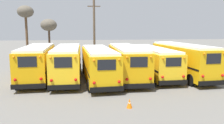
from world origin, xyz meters
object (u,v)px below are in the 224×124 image
Objects in this scene: school_bus_0 at (38,61)px; school_bus_3 at (126,61)px; utility_pole at (94,30)px; school_bus_1 at (68,62)px; school_bus_2 at (98,63)px; traffic_cone at (129,103)px; school_bus_4 at (152,60)px; bare_tree_1 at (26,14)px; school_bus_5 at (182,59)px; bare_tree_0 at (49,26)px.

school_bus_0 is 8.62m from school_bus_3.
utility_pole is at bearing 57.36° from school_bus_0.
school_bus_2 is (2.87, -0.74, -0.06)m from school_bus_1.
traffic_cone is (1.03, -18.41, -4.36)m from utility_pole.
school_bus_0 is 11.47m from school_bus_4.
school_bus_0 is 0.95× the size of school_bus_3.
school_bus_4 is at bearing 64.11° from traffic_cone.
bare_tree_1 reaches higher than school_bus_0.
bare_tree_1 is (-10.16, 4.33, 2.50)m from utility_pole.
school_bus_5 is 11.02m from traffic_cone.
school_bus_5 is at bearing -3.28° from school_bus_0.
school_bus_0 is at bearing 175.68° from school_bus_3.
school_bus_5 is at bearing -51.05° from utility_pole.
school_bus_2 is 5.93m from school_bus_4.
school_bus_3 reaches higher than traffic_cone.
utility_pole is at bearing -23.10° from bare_tree_1.
school_bus_5 is 13.49m from utility_pole.
school_bus_4 is at bearing 0.38° from school_bus_0.
school_bus_0 is at bearing 176.72° from school_bus_5.
school_bus_4 is (2.87, 0.73, -0.10)m from school_bus_3.
bare_tree_1 is (-15.58, 13.69, 5.55)m from school_bus_4.
school_bus_2 reaches higher than traffic_cone.
school_bus_1 is at bearing -174.73° from school_bus_4.
school_bus_5 is at bearing 48.31° from traffic_cone.
bare_tree_0 is at bearing -12.66° from bare_tree_1.
utility_pole is (-2.56, 10.08, 2.94)m from school_bus_3.
school_bus_5 reaches higher than school_bus_3.
school_bus_5 is at bearing -0.53° from school_bus_1.
bare_tree_1 is (-12.71, 14.41, 5.44)m from school_bus_3.
school_bus_5 is (2.87, -0.90, 0.20)m from school_bus_4.
school_bus_0 reaches higher than school_bus_4.
school_bus_2 is 11.29m from utility_pole.
school_bus_0 is 11.52m from traffic_cone.
school_bus_2 is at bearing -175.79° from school_bus_5.
school_bus_1 is at bearing -75.63° from bare_tree_0.
traffic_cone is at bearing -70.64° from bare_tree_0.
bare_tree_0 is (-12.11, 12.91, 3.74)m from school_bus_4.
school_bus_1 is 11.03m from utility_pole.
school_bus_2 is 1.00× the size of school_bus_5.
bare_tree_0 is (-0.64, 12.99, 3.59)m from school_bus_0.
utility_pole is 18.95m from traffic_cone.
utility_pole is (-5.42, 9.36, 3.05)m from school_bus_4.
traffic_cone is (7.07, -8.98, -1.46)m from school_bus_0.
school_bus_5 is at bearing 4.21° from school_bus_2.
bare_tree_0 reaches higher than school_bus_5.
school_bus_2 reaches higher than school_bus_4.
utility_pole reaches higher than traffic_cone.
bare_tree_0 is (-3.51, 13.70, 3.61)m from school_bus_1.
school_bus_5 reaches higher than school_bus_0.
school_bus_1 is 1.06× the size of utility_pole.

